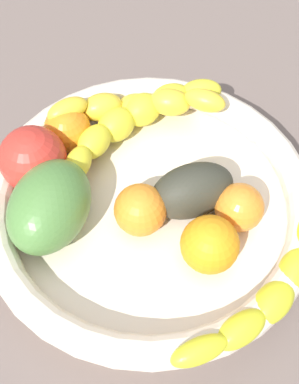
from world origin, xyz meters
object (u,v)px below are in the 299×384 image
object	(u,v)px
orange_front	(210,244)
orange_rear	(67,129)
orange_mid_right	(140,210)
mango_green	(50,207)
tomato_red	(33,159)
banana_draped_left	(277,278)
orange_mid_left	(239,207)
avocado_dark	(192,191)
banana_draped_right	(136,106)
banana_arching_top	(134,119)
fruit_bowl	(150,205)

from	to	relation	value
orange_front	orange_rear	distance (cm)	21.47
orange_mid_right	orange_rear	world-z (taller)	same
mango_green	tomato_red	bearing A→B (deg)	-79.78
banana_draped_left	orange_rear	xyz separation A→B (cm)	(17.26, -22.46, 0.21)
banana_draped_left	orange_mid_left	size ratio (longest dim) A/B	4.07
banana_draped_left	avocado_dark	size ratio (longest dim) A/B	2.29
banana_draped_right	banana_arching_top	size ratio (longest dim) A/B	1.01
banana_draped_left	banana_draped_right	bearing A→B (deg)	-69.54
orange_front	mango_green	world-z (taller)	mango_green
orange_front	tomato_red	bearing A→B (deg)	-40.41
orange_mid_right	orange_rear	xyz separation A→B (cm)	(6.04, -12.46, -0.03)
orange_rear	banana_draped_right	bearing A→B (deg)	-170.72
fruit_bowl	banana_arching_top	world-z (taller)	banana_arching_top
tomato_red	banana_arching_top	bearing A→B (deg)	-160.52
orange_mid_left	tomato_red	bearing A→B (deg)	-26.10
banana_arching_top	avocado_dark	xyz separation A→B (cm)	(-4.08, 11.22, 0.05)
banana_draped_right	tomato_red	bearing A→B (deg)	24.36
banana_arching_top	avocado_dark	size ratio (longest dim) A/B	2.29
orange_front	orange_mid_left	xyz separation A→B (cm)	(-4.27, -3.69, -0.36)
mango_green	tomato_red	distance (cm)	6.63
orange_front	fruit_bowl	bearing A→B (deg)	-58.23
banana_arching_top	orange_mid_left	size ratio (longest dim) A/B	4.06
tomato_red	avocado_dark	xyz separation A→B (cm)	(-15.97, 7.02, -0.90)
banana_draped_left	banana_arching_top	xyz separation A→B (cm)	(9.48, -22.38, 0.20)
fruit_bowl	mango_green	bearing A→B (deg)	0.87
banana_draped_right	orange_front	bearing A→B (deg)	100.33
fruit_bowl	avocado_dark	bearing A→B (deg)	171.79
tomato_red	orange_mid_right	bearing A→B (deg)	141.13
banana_arching_top	orange_mid_left	distance (cm)	16.42
orange_front	orange_mid_right	xyz separation A→B (cm)	(5.84, -5.43, -0.18)
fruit_bowl	banana_draped_left	size ratio (longest dim) A/B	1.70
banana_arching_top	orange_mid_left	xyz separation A→B (cm)	(-8.37, 14.12, -0.14)
banana_draped_right	orange_front	distance (cm)	19.58
orange_front	avocado_dark	distance (cm)	6.60
fruit_bowl	orange_mid_right	world-z (taller)	orange_mid_right
banana_draped_left	banana_draped_right	world-z (taller)	banana_draped_right
banana_draped_right	orange_front	xyz separation A→B (cm)	(-3.51, 19.26, -0.33)
orange_mid_left	fruit_bowl	bearing A→B (deg)	-22.08
orange_rear	orange_mid_right	bearing A→B (deg)	115.86
banana_arching_top	orange_front	size ratio (longest dim) A/B	3.57
orange_rear	tomato_red	xyz separation A→B (cm)	(4.11, 4.28, 0.95)
orange_mid_right	tomato_red	xyz separation A→B (cm)	(10.14, -8.18, 0.91)
orange_front	avocado_dark	bearing A→B (deg)	-89.86
orange_mid_left	banana_arching_top	bearing A→B (deg)	-59.36
banana_draped_left	mango_green	xyz separation A→B (cm)	(20.19, -11.65, 1.18)
banana_draped_left	orange_rear	bearing A→B (deg)	-52.47
orange_front	mango_green	size ratio (longest dim) A/B	0.54
tomato_red	mango_green	bearing A→B (deg)	100.22
banana_draped_left	orange_mid_right	world-z (taller)	orange_mid_right
banana_arching_top	orange_rear	world-z (taller)	orange_rear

